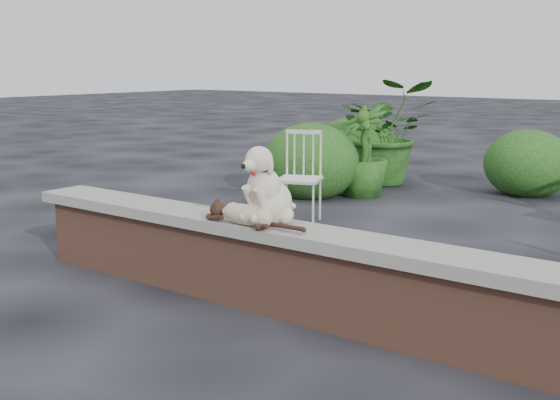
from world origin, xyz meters
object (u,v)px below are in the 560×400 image
Objects in this scene: dog at (271,183)px; potted_plant_b at (363,151)px; potted_plant_a at (388,132)px; cat at (247,213)px; chair_a at (300,178)px.

potted_plant_b reaches higher than dog.
dog is 5.16m from potted_plant_a.
potted_plant_a is 1.25× the size of potted_plant_b.
potted_plant_a is at bearing 114.66° from dog.
cat is 4.24m from potted_plant_b.
dog is 4.13m from potted_plant_b.
dog is at bearing -70.52° from potted_plant_a.
cat is 0.65× the size of potted_plant_a.
cat is (-0.08, -0.15, -0.18)m from dog.
dog is 0.57× the size of cat.
chair_a is at bearing 125.94° from dog.
dog is at bearing -68.48° from potted_plant_b.
potted_plant_a is (-1.64, 5.01, 0.05)m from cat.
cat is 5.27m from potted_plant_a.
chair_a is 0.82× the size of potted_plant_b.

